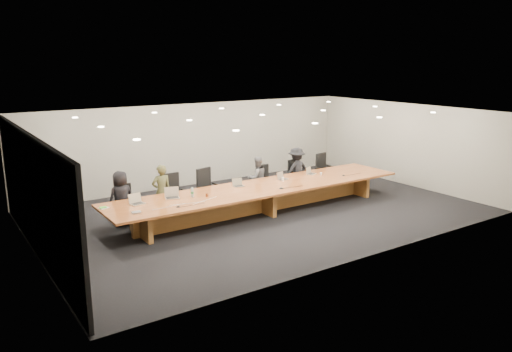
{
  "coord_description": "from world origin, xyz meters",
  "views": [
    {
      "loc": [
        -7.73,
        -11.18,
        4.25
      ],
      "look_at": [
        0.0,
        0.3,
        1.0
      ],
      "focal_mm": 35.0,
      "sensor_mm": 36.0,
      "label": 1
    }
  ],
  "objects": [
    {
      "name": "chair_left",
      "position": [
        -2.13,
        1.15,
        0.59
      ],
      "size": [
        0.64,
        0.64,
        1.18
      ],
      "primitive_type": null,
      "rotation": [
        0.0,
        0.0,
        0.06
      ],
      "color": "black",
      "rests_on": "ground"
    },
    {
      "name": "laptop_e",
      "position": [
        2.17,
        0.42,
        0.86
      ],
      "size": [
        0.35,
        0.31,
        0.23
      ],
      "primitive_type": null,
      "rotation": [
        0.0,
        0.0,
        0.39
      ],
      "color": "#BFB092",
      "rests_on": "conference_table"
    },
    {
      "name": "laptop_b",
      "position": [
        -2.61,
        0.29,
        0.89
      ],
      "size": [
        0.43,
        0.36,
        0.29
      ],
      "primitive_type": null,
      "rotation": [
        0.0,
        0.0,
        -0.31
      ],
      "color": "#C8B399",
      "rests_on": "conference_table"
    },
    {
      "name": "lime_gadget",
      "position": [
        -4.36,
        0.41,
        0.78
      ],
      "size": [
        0.16,
        0.1,
        0.03
      ],
      "primitive_type": "cube",
      "rotation": [
        0.0,
        0.0,
        -0.03
      ],
      "color": "#51C835",
      "rests_on": "notepad"
    },
    {
      "name": "chair_mid_right",
      "position": [
        1.04,
        1.3,
        0.51
      ],
      "size": [
        0.56,
        0.56,
        1.02
      ],
      "primitive_type": null,
      "rotation": [
        0.0,
        0.0,
        -0.08
      ],
      "color": "black",
      "rests_on": "ground"
    },
    {
      "name": "chair_mid_left",
      "position": [
        -1.06,
        1.16,
        0.6
      ],
      "size": [
        0.72,
        0.72,
        1.2
      ],
      "primitive_type": null,
      "rotation": [
        0.0,
        0.0,
        0.2
      ],
      "color": "black",
      "rests_on": "ground"
    },
    {
      "name": "mic_right",
      "position": [
        2.87,
        -0.28,
        0.76
      ],
      "size": [
        0.13,
        0.13,
        0.03
      ],
      "primitive_type": "cone",
      "rotation": [
        0.0,
        0.0,
        0.29
      ],
      "color": "black",
      "rests_on": "conference_table"
    },
    {
      "name": "laptop_a",
      "position": [
        -3.55,
        0.28,
        0.88
      ],
      "size": [
        0.38,
        0.3,
        0.27
      ],
      "primitive_type": null,
      "rotation": [
        0.0,
        0.0,
        0.18
      ],
      "color": "#C3B395",
      "rests_on": "conference_table"
    },
    {
      "name": "mic_center",
      "position": [
        0.32,
        -0.48,
        0.77
      ],
      "size": [
        0.16,
        0.16,
        0.03
      ],
      "primitive_type": "cone",
      "rotation": [
        0.0,
        0.0,
        -0.2
      ],
      "color": "black",
      "rests_on": "conference_table"
    },
    {
      "name": "av_box",
      "position": [
        -3.83,
        -0.39,
        0.77
      ],
      "size": [
        0.23,
        0.18,
        0.03
      ],
      "primitive_type": "cube",
      "rotation": [
        0.0,
        0.0,
        -0.13
      ],
      "color": "#A6A6AA",
      "rests_on": "conference_table"
    },
    {
      "name": "back_wall",
      "position": [
        0.0,
        4.0,
        1.4
      ],
      "size": [
        12.0,
        0.02,
        2.8
      ],
      "primitive_type": "cube",
      "color": "beige",
      "rests_on": "ground"
    },
    {
      "name": "laptop_c",
      "position": [
        -0.54,
        0.37,
        0.87
      ],
      "size": [
        0.32,
        0.25,
        0.24
      ],
      "primitive_type": null,
      "rotation": [
        0.0,
        0.0,
        -0.13
      ],
      "color": "tan",
      "rests_on": "conference_table"
    },
    {
      "name": "paper_cup_far",
      "position": [
        2.34,
        0.17,
        0.79
      ],
      "size": [
        0.08,
        0.08,
        0.08
      ],
      "primitive_type": "cone",
      "rotation": [
        0.0,
        0.0,
        0.27
      ],
      "color": "white",
      "rests_on": "conference_table"
    },
    {
      "name": "paper_cup_near",
      "position": [
        0.89,
        0.2,
        0.8
      ],
      "size": [
        0.09,
        0.09,
        0.1
      ],
      "primitive_type": "cone",
      "rotation": [
        0.0,
        0.0,
        0.11
      ],
      "color": "white",
      "rests_on": "conference_table"
    },
    {
      "name": "chair_right",
      "position": [
        2.28,
        1.25,
        0.54
      ],
      "size": [
        0.66,
        0.66,
        1.07
      ],
      "primitive_type": null,
      "rotation": [
        0.0,
        0.0,
        0.25
      ],
      "color": "black",
      "rests_on": "ground"
    },
    {
      "name": "chair_far_left",
      "position": [
        -3.54,
        1.28,
        0.52
      ],
      "size": [
        0.62,
        0.62,
        1.04
      ],
      "primitive_type": null,
      "rotation": [
        0.0,
        0.0,
        -0.2
      ],
      "color": "black",
      "rests_on": "ground"
    },
    {
      "name": "person_a",
      "position": [
        -3.65,
        1.19,
        0.72
      ],
      "size": [
        0.76,
        0.55,
        1.44
      ],
      "primitive_type": "imported",
      "rotation": [
        0.0,
        0.0,
        3.28
      ],
      "color": "black",
      "rests_on": "ground"
    },
    {
      "name": "laptop_d",
      "position": [
        0.99,
        0.33,
        0.87
      ],
      "size": [
        0.36,
        0.31,
        0.24
      ],
      "primitive_type": null,
      "rotation": [
        0.0,
        0.0,
        0.33
      ],
      "color": "#B9A58D",
      "rests_on": "conference_table"
    },
    {
      "name": "left_wall_panel",
      "position": [
        -5.94,
        0.0,
        1.37
      ],
      "size": [
        0.08,
        7.84,
        2.74
      ],
      "primitive_type": "cube",
      "color": "black",
      "rests_on": "ground"
    },
    {
      "name": "mic_left",
      "position": [
        -2.82,
        -0.5,
        0.76
      ],
      "size": [
        0.13,
        0.13,
        0.03
      ],
      "primitive_type": "cone",
      "rotation": [
        0.0,
        0.0,
        -0.07
      ],
      "color": "black",
      "rests_on": "conference_table"
    },
    {
      "name": "notepad",
      "position": [
        -4.35,
        0.43,
        0.76
      ],
      "size": [
        0.26,
        0.23,
        0.01
      ],
      "primitive_type": "cube",
      "rotation": [
        0.0,
        0.0,
        0.29
      ],
      "color": "silver",
      "rests_on": "conference_table"
    },
    {
      "name": "water_bottle",
      "position": [
        -2.12,
        0.12,
        0.87
      ],
      "size": [
        0.08,
        0.08,
        0.24
      ],
      "primitive_type": "cylinder",
      "rotation": [
        0.0,
        0.0,
        0.12
      ],
      "color": "#A9B9B3",
      "rests_on": "conference_table"
    },
    {
      "name": "person_d",
      "position": [
        2.14,
        1.14,
        0.74
      ],
      "size": [
        0.98,
        0.58,
        1.49
      ],
      "primitive_type": "imported",
      "rotation": [
        0.0,
        0.0,
        3.17
      ],
      "color": "black",
      "rests_on": "ground"
    },
    {
      "name": "person_b",
      "position": [
        -2.55,
        1.12,
        0.74
      ],
      "size": [
        0.55,
        0.37,
        1.49
      ],
      "primitive_type": "imported",
      "rotation": [
        0.0,
        0.0,
        3.11
      ],
      "color": "#3E3F22",
      "rests_on": "ground"
    },
    {
      "name": "person_c",
      "position": [
        0.69,
        1.25,
        0.67
      ],
      "size": [
        0.68,
        0.55,
        1.33
      ],
      "primitive_type": "imported",
      "rotation": [
        0.0,
        0.0,
        3.07
      ],
      "color": "#5D5D5F",
      "rests_on": "ground"
    },
    {
      "name": "conference_table",
      "position": [
        0.0,
        0.0,
        0.52
      ],
      "size": [
        9.0,
        1.8,
        0.75
      ],
      "color": "brown",
      "rests_on": "ground"
    },
    {
      "name": "ground",
      "position": [
        0.0,
        0.0,
        0.0
      ],
      "size": [
        12.0,
        12.0,
        0.0
      ],
      "primitive_type": "plane",
      "color": "black",
      "rests_on": "ground"
    },
    {
      "name": "chair_far_right",
      "position": [
        3.53,
        1.27,
        0.57
      ],
      "size": [
        0.66,
        0.66,
        1.14
      ],
      "primitive_type": null,
      "rotation": [
        0.0,
        0.0,
        0.14
      ],
      "color": "black",
      "rests_on": "ground"
    },
    {
      "name": "amber_mug",
      "position": [
        -1.79,
        -0.06,
        0.8
      ],
      "size": [
        0.1,
        0.1,
        0.09
      ],
      "primitive_type": "cylinder",
      "rotation": [
        0.0,
        0.0,
        -0.34
      ],
      "color": "brown",
      "rests_on": "conference_table"
    }
  ]
}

